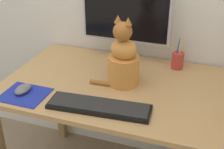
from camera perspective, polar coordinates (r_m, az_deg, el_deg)
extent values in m
cube|color=tan|center=(1.63, 0.49, -1.95)|extent=(1.14, 0.75, 0.02)
cube|color=olive|center=(2.28, -9.54, -3.89)|extent=(0.05, 0.05, 0.72)
cube|color=olive|center=(2.06, 17.89, -8.83)|extent=(0.05, 0.05, 0.72)
cylinder|color=#B2B2B7|center=(1.87, 2.35, 2.72)|extent=(0.17, 0.17, 0.01)
cylinder|color=#B2B2B7|center=(1.85, 2.38, 4.50)|extent=(0.04, 0.04, 0.12)
cube|color=#B2B2B7|center=(1.77, 2.53, 11.13)|extent=(0.51, 0.02, 0.33)
cube|color=black|center=(1.76, 2.43, 11.04)|extent=(0.48, 0.00, 0.31)
cube|color=black|center=(1.42, -2.37, -5.92)|extent=(0.48, 0.17, 0.02)
cube|color=black|center=(1.42, -2.38, -5.51)|extent=(0.46, 0.15, 0.01)
cube|color=#1E2D9E|center=(1.58, -15.66, -3.54)|extent=(0.22, 0.19, 0.00)
ellipsoid|color=slate|center=(1.60, -15.96, -2.56)|extent=(0.06, 0.11, 0.03)
cylinder|color=#D6893D|center=(1.59, 2.11, 0.78)|extent=(0.20, 0.20, 0.15)
ellipsoid|color=#D6893D|center=(1.54, 2.18, 4.67)|extent=(0.16, 0.15, 0.10)
sphere|color=#A36028|center=(1.50, 1.99, 7.91)|extent=(0.12, 0.12, 0.09)
cone|color=#A36028|center=(1.50, 1.10, 10.14)|extent=(0.05, 0.05, 0.04)
cone|color=#A36028|center=(1.47, 2.97, 9.71)|extent=(0.05, 0.05, 0.04)
cylinder|color=#A36028|center=(1.60, -0.50, -1.76)|extent=(0.21, 0.03, 0.02)
cylinder|color=#B23833|center=(1.80, 11.90, 2.52)|extent=(0.07, 0.07, 0.09)
cylinder|color=#1E47B2|center=(1.78, 11.90, 4.37)|extent=(0.02, 0.03, 0.14)
cylinder|color=yellow|center=(1.77, 12.32, 4.20)|extent=(0.01, 0.02, 0.14)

